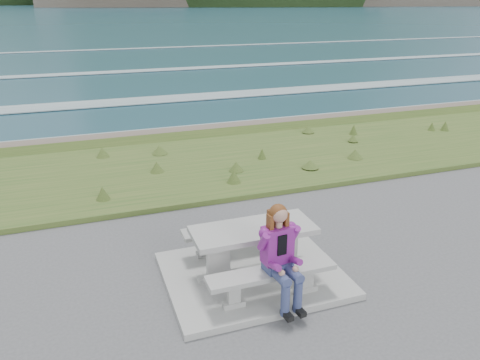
% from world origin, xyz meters
% --- Properties ---
extents(concrete_slab, '(2.60, 2.10, 0.10)m').
position_xyz_m(concrete_slab, '(0.00, 0.00, 0.05)').
color(concrete_slab, '#AEADA8').
rests_on(concrete_slab, ground).
extents(picnic_table, '(1.80, 0.75, 0.75)m').
position_xyz_m(picnic_table, '(0.00, 0.00, 0.68)').
color(picnic_table, '#AEADA8').
rests_on(picnic_table, concrete_slab).
extents(bench_landward, '(1.80, 0.35, 0.45)m').
position_xyz_m(bench_landward, '(0.00, -0.70, 0.45)').
color(bench_landward, '#AEADA8').
rests_on(bench_landward, concrete_slab).
extents(bench_seaward, '(1.80, 0.35, 0.45)m').
position_xyz_m(bench_seaward, '(0.00, 0.70, 0.45)').
color(bench_seaward, '#AEADA8').
rests_on(bench_seaward, concrete_slab).
extents(grass_verge, '(160.00, 4.50, 0.22)m').
position_xyz_m(grass_verge, '(0.00, 5.00, 0.00)').
color(grass_verge, '#335720').
rests_on(grass_verge, ground).
extents(shore_drop, '(160.00, 0.80, 2.20)m').
position_xyz_m(shore_drop, '(0.00, 7.90, 0.00)').
color(shore_drop, brown).
rests_on(shore_drop, ground).
extents(ocean, '(1600.00, 1600.00, 0.09)m').
position_xyz_m(ocean, '(0.00, 25.09, -1.74)').
color(ocean, '#214C5D').
rests_on(ocean, ground).
extents(seated_woman, '(0.46, 0.72, 1.40)m').
position_xyz_m(seated_woman, '(0.09, -0.83, 0.61)').
color(seated_woman, navy).
rests_on(seated_woman, concrete_slab).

